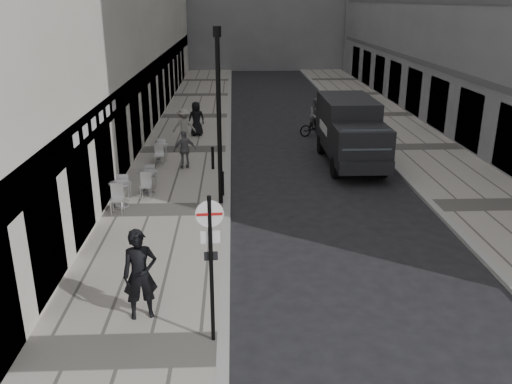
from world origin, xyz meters
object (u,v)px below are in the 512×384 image
Objects in this scene: walking_man at (140,275)px; lamppost at (219,109)px; sign_post at (211,251)px; cyclist at (316,121)px; panel_van at (350,129)px.

lamppost is (1.57, 6.96, 2.20)m from walking_man.
sign_post is (1.57, -0.94, 0.99)m from walking_man.
sign_post reaches higher than walking_man.
cyclist is at bearing 70.80° from sign_post.
walking_man is 7.47m from lamppost.
cyclist is (4.71, 17.85, -1.36)m from sign_post.
lamppost reaches higher than walking_man.
sign_post is at bearing -90.00° from lamppost.
lamppost is at bearing -137.63° from panel_van.
cyclist is at bearing 97.86° from panel_van.
lamppost is (0.00, 7.90, 1.21)m from sign_post.
panel_van is (5.40, 12.82, -0.60)m from sign_post.
panel_van is (5.40, 4.91, -1.81)m from lamppost.
walking_man is at bearing -129.01° from cyclist.
cyclist is (-0.69, 5.03, -0.76)m from panel_van.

